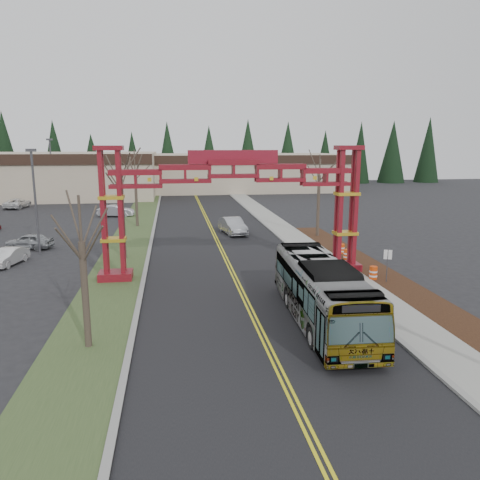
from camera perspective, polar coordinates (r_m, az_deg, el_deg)
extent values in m
plane|color=black|center=(16.47, 8.04, -21.63)|extent=(200.00, 200.00, 0.00)
cube|color=black|center=(39.43, -2.11, -1.55)|extent=(12.00, 110.00, 0.02)
cube|color=yellow|center=(39.41, -2.28, -1.53)|extent=(0.12, 100.00, 0.01)
cube|color=yellow|center=(39.44, -1.94, -1.52)|extent=(0.12, 100.00, 0.01)
cube|color=gray|center=(40.51, 6.57, -1.16)|extent=(0.30, 110.00, 0.15)
cube|color=gray|center=(40.90, 8.53, -1.09)|extent=(2.60, 110.00, 0.14)
cube|color=black|center=(28.65, 22.34, -7.45)|extent=(2.60, 50.00, 0.12)
cube|color=#374E27|center=(39.41, -13.76, -1.84)|extent=(4.00, 110.00, 0.08)
cube|color=gray|center=(39.26, -11.08, -1.72)|extent=(0.30, 110.00, 0.15)
cube|color=maroon|center=(32.60, -14.91, -4.24)|extent=(2.20, 1.60, 0.60)
cube|color=maroon|center=(31.46, -16.38, 3.12)|extent=(0.28, 0.28, 8.00)
cube|color=maroon|center=(31.32, -14.39, 3.20)|extent=(0.28, 0.28, 8.00)
cube|color=maroon|center=(32.14, -16.21, 3.31)|extent=(0.28, 0.28, 8.00)
cube|color=maroon|center=(32.01, -14.26, 3.38)|extent=(0.28, 0.28, 8.00)
cube|color=gold|center=(32.03, -15.14, 0.07)|extent=(1.60, 1.10, 0.22)
cube|color=gold|center=(31.60, -15.41, 5.05)|extent=(1.60, 1.10, 0.22)
cube|color=maroon|center=(31.42, -15.72, 10.76)|extent=(1.80, 1.20, 0.30)
cube|color=maroon|center=(34.54, 12.51, -3.23)|extent=(2.20, 1.60, 0.60)
cube|color=maroon|center=(33.20, 12.16, 3.76)|extent=(0.28, 0.28, 8.00)
cube|color=maroon|center=(33.60, 13.92, 3.77)|extent=(0.28, 0.28, 8.00)
cube|color=maroon|center=(33.85, 11.75, 3.93)|extent=(0.28, 0.28, 8.00)
cube|color=maroon|center=(34.24, 13.48, 3.94)|extent=(0.28, 0.28, 8.00)
cube|color=gold|center=(34.00, 12.69, 0.85)|extent=(1.60, 1.10, 0.22)
cube|color=gold|center=(33.60, 12.91, 5.54)|extent=(1.60, 1.10, 0.22)
cube|color=maroon|center=(33.43, 13.16, 10.91)|extent=(1.80, 1.20, 0.30)
cube|color=maroon|center=(31.47, -0.82, 8.91)|extent=(16.00, 0.90, 1.00)
cube|color=maroon|center=(31.53, -0.82, 7.27)|extent=(16.00, 0.90, 0.60)
cube|color=maroon|center=(31.45, -0.83, 10.09)|extent=(6.00, 0.25, 0.90)
cube|color=tan|center=(89.19, -25.36, 7.16)|extent=(46.00, 22.00, 7.50)
cube|color=tan|center=(94.39, 0.33, 8.31)|extent=(38.00, 20.00, 7.00)
cube|color=black|center=(84.30, 1.37, 9.74)|extent=(38.00, 0.40, 1.60)
cone|color=black|center=(110.54, -26.49, 9.15)|extent=(5.60, 5.60, 13.00)
cylinder|color=#382D26|center=(110.81, -26.23, 6.21)|extent=(0.80, 0.80, 1.60)
cone|color=black|center=(108.23, -22.16, 9.48)|extent=(5.60, 5.60, 13.00)
cylinder|color=#382D26|center=(108.51, -21.93, 6.48)|extent=(0.80, 0.80, 1.60)
cone|color=black|center=(106.55, -17.66, 9.76)|extent=(5.60, 5.60, 13.00)
cylinder|color=#382D26|center=(106.84, -17.47, 6.71)|extent=(0.80, 0.80, 1.60)
cone|color=black|center=(105.54, -13.04, 10.00)|extent=(5.60, 5.60, 13.00)
cylinder|color=#382D26|center=(105.83, -12.90, 6.91)|extent=(0.80, 0.80, 1.60)
cone|color=black|center=(105.20, -8.35, 10.16)|extent=(5.60, 5.60, 13.00)
cylinder|color=#382D26|center=(105.49, -8.26, 7.07)|extent=(0.80, 0.80, 1.60)
cone|color=black|center=(105.55, -3.66, 10.27)|extent=(5.60, 5.60, 13.00)
cylinder|color=#382D26|center=(105.84, -3.62, 7.18)|extent=(0.80, 0.80, 1.60)
cone|color=black|center=(106.58, 0.98, 10.30)|extent=(5.60, 5.60, 13.00)
cylinder|color=#382D26|center=(106.86, 0.97, 7.24)|extent=(0.80, 0.80, 1.60)
cone|color=black|center=(108.27, 5.49, 10.27)|extent=(5.60, 5.60, 13.00)
cylinder|color=#382D26|center=(108.55, 5.43, 7.26)|extent=(0.80, 0.80, 1.60)
cone|color=black|center=(110.58, 9.85, 10.18)|extent=(5.60, 5.60, 13.00)
cylinder|color=#382D26|center=(110.86, 9.74, 7.24)|extent=(0.80, 0.80, 1.60)
cone|color=black|center=(113.49, 13.99, 10.05)|extent=(5.60, 5.60, 13.00)
cylinder|color=#382D26|center=(113.76, 13.85, 7.18)|extent=(0.80, 0.80, 1.60)
cone|color=black|center=(116.94, 17.91, 9.87)|extent=(5.60, 5.60, 13.00)
cylinder|color=#382D26|center=(117.21, 17.74, 7.09)|extent=(0.80, 0.80, 1.60)
cone|color=black|center=(120.90, 21.58, 9.66)|extent=(5.60, 5.60, 13.00)
cylinder|color=#382D26|center=(121.15, 21.38, 6.97)|extent=(0.80, 0.80, 1.60)
imported|color=#A2A6AA|center=(24.26, 9.91, -6.25)|extent=(3.23, 11.77, 3.25)
imported|color=#A5A8AD|center=(47.50, -0.88, 1.74)|extent=(2.59, 5.28, 1.66)
imported|color=#999DA0|center=(44.63, -24.34, -0.14)|extent=(4.33, 2.54, 1.38)
imported|color=silver|center=(39.43, -26.41, -1.84)|extent=(2.25, 4.10, 1.28)
imported|color=#B3B3BC|center=(60.90, -14.89, 3.45)|extent=(4.59, 2.02, 1.46)
imported|color=white|center=(73.86, -25.49, 4.06)|extent=(2.98, 5.32, 1.41)
cylinder|color=#382D26|center=(21.81, -18.34, -6.48)|extent=(0.31, 0.31, 4.88)
cylinder|color=#382D26|center=(21.04, -18.93, 2.35)|extent=(0.11, 0.11, 2.10)
cylinder|color=#382D26|center=(37.96, -14.11, 2.44)|extent=(0.34, 0.34, 6.32)
cylinder|color=#382D26|center=(37.54, -14.43, 8.83)|extent=(0.13, 0.13, 2.36)
cylinder|color=#382D26|center=(52.59, -12.54, 5.00)|extent=(0.31, 0.31, 6.33)
cylinder|color=#382D26|center=(52.29, -12.74, 9.50)|extent=(0.12, 0.12, 2.14)
cylinder|color=#382D26|center=(46.35, 9.51, 4.06)|extent=(0.30, 0.30, 6.03)
cylinder|color=#382D26|center=(46.01, 9.68, 8.95)|extent=(0.11, 0.11, 2.07)
cylinder|color=#3F3F44|center=(41.60, -23.65, 4.05)|extent=(0.19, 0.19, 8.42)
cube|color=#3F3F44|center=(41.33, -24.14, 9.97)|extent=(0.75, 0.37, 0.23)
cylinder|color=#3F3F44|center=(77.36, -21.95, 7.68)|extent=(0.21, 0.21, 9.54)
cube|color=#3F3F44|center=(77.25, -22.22, 11.28)|extent=(0.85, 0.42, 0.27)
cylinder|color=#3F3F44|center=(32.00, 17.49, -3.14)|extent=(0.06, 0.06, 2.27)
cube|color=white|center=(31.80, 17.58, -1.71)|extent=(0.50, 0.22, 0.62)
cylinder|color=#DD420C|center=(32.59, 15.94, -3.95)|extent=(0.51, 0.51, 0.98)
cylinder|color=white|center=(32.55, 15.95, -3.70)|extent=(0.53, 0.53, 0.12)
cylinder|color=white|center=(32.63, 15.93, -4.20)|extent=(0.53, 0.53, 0.12)
cylinder|color=#DD420C|center=(37.60, 12.88, -1.80)|extent=(0.47, 0.47, 0.91)
cylinder|color=white|center=(37.57, 12.89, -1.59)|extent=(0.49, 0.49, 0.11)
cylinder|color=white|center=(37.63, 12.87, -2.00)|extent=(0.49, 0.49, 0.11)
cylinder|color=#DD420C|center=(39.48, 12.27, -1.12)|extent=(0.48, 0.48, 0.92)
cylinder|color=white|center=(39.45, 12.28, -0.93)|extent=(0.50, 0.50, 0.11)
cylinder|color=white|center=(39.51, 12.26, -1.32)|extent=(0.50, 0.50, 0.11)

